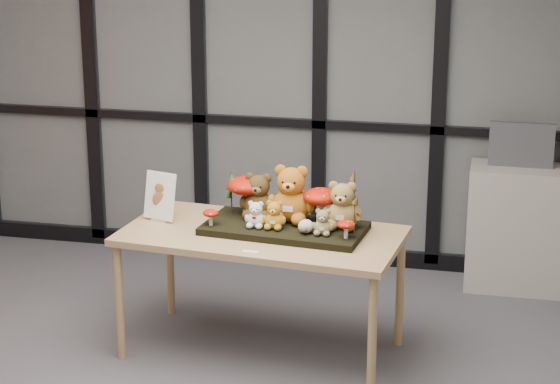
% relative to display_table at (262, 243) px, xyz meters
% --- Properties ---
extents(room_shell, '(5.00, 5.00, 5.00)m').
position_rel_display_table_xyz_m(room_shell, '(-0.41, -0.86, 0.98)').
color(room_shell, '#ACAAA3').
rests_on(room_shell, floor).
extents(glass_partition, '(4.90, 0.06, 2.78)m').
position_rel_display_table_xyz_m(glass_partition, '(-0.41, 1.61, 0.72)').
color(glass_partition, '#2D383F').
rests_on(glass_partition, floor).
extents(display_table, '(1.70, 0.98, 0.76)m').
position_rel_display_table_xyz_m(display_table, '(0.00, 0.00, 0.00)').
color(display_table, '#A48059').
rests_on(display_table, floor).
extents(diorama_tray, '(0.98, 0.56, 0.04)m').
position_rel_display_table_xyz_m(diorama_tray, '(0.13, 0.05, 0.09)').
color(diorama_tray, black).
rests_on(diorama_tray, display_table).
extents(bear_pooh_yellow, '(0.31, 0.29, 0.37)m').
position_rel_display_table_xyz_m(bear_pooh_yellow, '(0.15, 0.14, 0.29)').
color(bear_pooh_yellow, '#AD6216').
rests_on(bear_pooh_yellow, diorama_tray).
extents(bear_brown_medium, '(0.25, 0.23, 0.30)m').
position_rel_display_table_xyz_m(bear_brown_medium, '(-0.06, 0.16, 0.26)').
color(bear_brown_medium, '#463014').
rests_on(bear_brown_medium, diorama_tray).
extents(bear_tan_back, '(0.25, 0.23, 0.30)m').
position_rel_display_table_xyz_m(bear_tan_back, '(0.46, 0.08, 0.26)').
color(bear_tan_back, olive).
rests_on(bear_tan_back, diorama_tray).
extents(bear_small_yellow, '(0.15, 0.14, 0.18)m').
position_rel_display_table_xyz_m(bear_small_yellow, '(0.08, -0.02, 0.20)').
color(bear_small_yellow, '#C0851D').
rests_on(bear_small_yellow, diorama_tray).
extents(bear_white_bow, '(0.14, 0.13, 0.17)m').
position_rel_display_table_xyz_m(bear_white_bow, '(-0.03, -0.02, 0.19)').
color(bear_white_bow, white).
rests_on(bear_white_bow, diorama_tray).
extents(bear_beige_small, '(0.14, 0.13, 0.17)m').
position_rel_display_table_xyz_m(bear_beige_small, '(0.38, -0.06, 0.19)').
color(bear_beige_small, '#908352').
rests_on(bear_beige_small, diorama_tray).
extents(plush_cream_hedgehog, '(0.07, 0.07, 0.09)m').
position_rel_display_table_xyz_m(plush_cream_hedgehog, '(0.28, -0.06, 0.15)').
color(plush_cream_hedgehog, beige).
rests_on(plush_cream_hedgehog, diorama_tray).
extents(mushroom_back_left, '(0.24, 0.24, 0.26)m').
position_rel_display_table_xyz_m(mushroom_back_left, '(-0.13, 0.19, 0.24)').
color(mushroom_back_left, '#A01305').
rests_on(mushroom_back_left, diorama_tray).
extents(mushroom_back_right, '(0.21, 0.21, 0.23)m').
position_rel_display_table_xyz_m(mushroom_back_right, '(0.33, 0.13, 0.22)').
color(mushroom_back_right, '#A01305').
rests_on(mushroom_back_right, diorama_tray).
extents(mushroom_front_left, '(0.09, 0.09, 0.10)m').
position_rel_display_table_xyz_m(mushroom_front_left, '(-0.29, -0.05, 0.16)').
color(mushroom_front_left, '#A01305').
rests_on(mushroom_front_left, diorama_tray).
extents(mushroom_front_right, '(0.10, 0.10, 0.11)m').
position_rel_display_table_xyz_m(mushroom_front_right, '(0.51, -0.10, 0.16)').
color(mushroom_front_right, '#A01305').
rests_on(mushroom_front_right, diorama_tray).
extents(sprig_green_far_left, '(0.05, 0.05, 0.25)m').
position_rel_display_table_xyz_m(sprig_green_far_left, '(-0.24, 0.21, 0.23)').
color(sprig_green_far_left, '#113B0D').
rests_on(sprig_green_far_left, diorama_tray).
extents(sprig_green_mid_left, '(0.05, 0.05, 0.22)m').
position_rel_display_table_xyz_m(sprig_green_mid_left, '(-0.14, 0.25, 0.22)').
color(sprig_green_mid_left, '#113B0D').
rests_on(sprig_green_mid_left, diorama_tray).
extents(sprig_dry_far_right, '(0.05, 0.05, 0.33)m').
position_rel_display_table_xyz_m(sprig_dry_far_right, '(0.53, 0.11, 0.27)').
color(sprig_dry_far_right, brown).
rests_on(sprig_dry_far_right, diorama_tray).
extents(sprig_dry_mid_right, '(0.05, 0.05, 0.23)m').
position_rel_display_table_xyz_m(sprig_dry_mid_right, '(0.55, -0.02, 0.22)').
color(sprig_dry_mid_right, brown).
rests_on(sprig_dry_mid_right, diorama_tray).
extents(sprig_green_centre, '(0.05, 0.05, 0.17)m').
position_rel_display_table_xyz_m(sprig_green_centre, '(0.09, 0.24, 0.19)').
color(sprig_green_centre, '#113B0D').
rests_on(sprig_green_centre, diorama_tray).
extents(sign_holder, '(0.22, 0.12, 0.30)m').
position_rel_display_table_xyz_m(sign_holder, '(-0.65, 0.09, 0.20)').
color(sign_holder, silver).
rests_on(sign_holder, display_table).
extents(label_card, '(0.09, 0.03, 0.00)m').
position_rel_display_table_xyz_m(label_card, '(0.02, -0.33, 0.07)').
color(label_card, white).
rests_on(label_card, display_table).
extents(cabinet, '(0.65, 0.38, 0.87)m').
position_rel_display_table_xyz_m(cabinet, '(1.47, 1.38, -0.26)').
color(cabinet, '#9D988C').
rests_on(cabinet, floor).
extents(monitor, '(0.43, 0.05, 0.31)m').
position_rel_display_table_xyz_m(monitor, '(1.47, 1.40, 0.33)').
color(monitor, '#4B4D53').
rests_on(monitor, cabinet).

